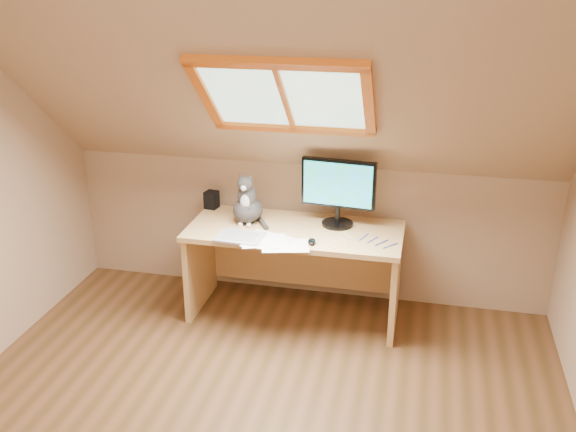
# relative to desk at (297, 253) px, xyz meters

# --- Properties ---
(room_shell) EXTENTS (3.52, 3.52, 2.41)m
(room_shell) POSITION_rel_desk_xyz_m (0.01, -1.54, 0.98)
(room_shell) COLOR tan
(room_shell) RESTS_ON ground
(desk) EXTENTS (1.45, 0.63, 0.66)m
(desk) POSITION_rel_desk_xyz_m (0.00, 0.00, 0.00)
(desk) COLOR tan
(desk) RESTS_ON ground
(monitor) EXTENTS (0.51, 0.21, 0.47)m
(monitor) POSITION_rel_desk_xyz_m (0.27, 0.06, 0.48)
(monitor) COLOR black
(monitor) RESTS_ON desk
(cat) EXTENTS (0.21, 0.25, 0.37)m
(cat) POSITION_rel_desk_xyz_m (-0.34, -0.02, 0.34)
(cat) COLOR #393532
(cat) RESTS_ON desk
(desk_speaker) EXTENTS (0.10, 0.10, 0.13)m
(desk_speaker) POSITION_rel_desk_xyz_m (-0.68, 0.19, 0.27)
(desk_speaker) COLOR black
(desk_speaker) RESTS_ON desk
(graphics_tablet) EXTENTS (0.31, 0.23, 0.01)m
(graphics_tablet) POSITION_rel_desk_xyz_m (-0.32, -0.30, 0.22)
(graphics_tablet) COLOR #B2B2B7
(graphics_tablet) RESTS_ON desk
(mouse) EXTENTS (0.07, 0.10, 0.03)m
(mouse) POSITION_rel_desk_xyz_m (0.16, -0.28, 0.22)
(mouse) COLOR black
(mouse) RESTS_ON desk
(papers) EXTENTS (0.35, 0.30, 0.01)m
(papers) POSITION_rel_desk_xyz_m (-0.06, -0.32, 0.21)
(papers) COLOR white
(papers) RESTS_ON desk
(cables) EXTENTS (0.51, 0.26, 0.01)m
(cables) POSITION_rel_desk_xyz_m (0.47, -0.18, 0.21)
(cables) COLOR silver
(cables) RESTS_ON desk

